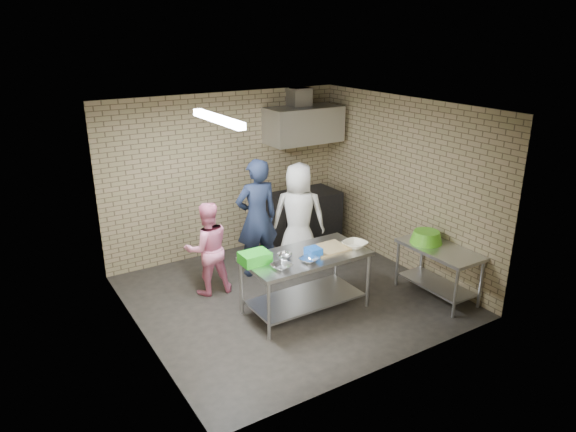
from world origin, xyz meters
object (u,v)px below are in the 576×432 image
object	(u,v)px
bottle_red	(300,127)
green_crate	(255,258)
woman_pink	(208,249)
stove	(304,217)
prep_table	(306,283)
woman_white	(299,216)
green_basin	(426,237)
man_navy	(257,218)
side_counter	(437,272)
blue_tub	(313,252)

from	to	relation	value
bottle_red	green_crate	bearing A→B (deg)	-133.77
bottle_red	woman_pink	distance (m)	2.92
green_crate	woman_pink	xyz separation A→B (m)	(-0.20, 1.06, -0.22)
stove	prep_table	bearing A→B (deg)	-123.23
woman_pink	woman_white	xyz separation A→B (m)	(1.59, 0.07, 0.17)
woman_pink	woman_white	bearing A→B (deg)	-170.05
green_basin	woman_white	world-z (taller)	woman_white
man_navy	woman_pink	xyz separation A→B (m)	(-0.90, -0.17, -0.24)
stove	man_navy	bearing A→B (deg)	-151.34
woman_pink	woman_white	distance (m)	1.60
side_counter	bottle_red	distance (m)	3.44
woman_white	green_basin	bearing A→B (deg)	157.98
green_basin	stove	bearing A→B (deg)	99.76
side_counter	blue_tub	distance (m)	1.93
stove	man_navy	distance (m)	1.63
stove	woman_pink	distance (m)	2.46
man_navy	stove	bearing A→B (deg)	-146.10
woman_pink	man_navy	bearing A→B (deg)	-161.97
blue_tub	woman_white	size ratio (longest dim) A/B	0.11
blue_tub	man_navy	distance (m)	1.45
side_counter	green_crate	xyz separation A→B (m)	(-2.52, 0.77, 0.53)
green_crate	green_basin	xyz separation A→B (m)	(2.50, -0.52, -0.07)
woman_white	bottle_red	bearing A→B (deg)	-89.64
prep_table	man_navy	xyz separation A→B (m)	(0.00, 1.35, 0.51)
prep_table	woman_white	xyz separation A→B (m)	(0.70, 1.25, 0.44)
green_crate	prep_table	bearing A→B (deg)	-9.73
prep_table	green_basin	size ratio (longest dim) A/B	3.61
side_counter	woman_white	xyz separation A→B (m)	(-1.13, 1.90, 0.48)
green_basin	woman_white	distance (m)	1.99
prep_table	woman_white	distance (m)	1.50
man_navy	woman_white	distance (m)	0.70
stove	green_basin	size ratio (longest dim) A/B	2.61
green_basin	bottle_red	distance (m)	3.01
stove	woman_white	size ratio (longest dim) A/B	0.70
prep_table	woman_white	world-z (taller)	woman_white
prep_table	blue_tub	bearing A→B (deg)	-63.43
woman_white	green_crate	bearing A→B (deg)	73.10
woman_pink	side_counter	bearing A→B (deg)	153.48
man_navy	side_counter	bearing A→B (deg)	137.57
woman_pink	prep_table	bearing A→B (deg)	134.70
side_counter	woman_white	distance (m)	2.26
green_crate	woman_white	size ratio (longest dim) A/B	0.22
side_counter	man_navy	distance (m)	2.76
blue_tub	green_basin	bearing A→B (deg)	-9.82
green_basin	man_navy	world-z (taller)	man_navy
stove	woman_pink	size ratio (longest dim) A/B	0.87
woman_pink	woman_white	size ratio (longest dim) A/B	0.81
stove	green_crate	distance (m)	2.90
green_crate	green_basin	distance (m)	2.56
side_counter	green_crate	size ratio (longest dim) A/B	3.25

